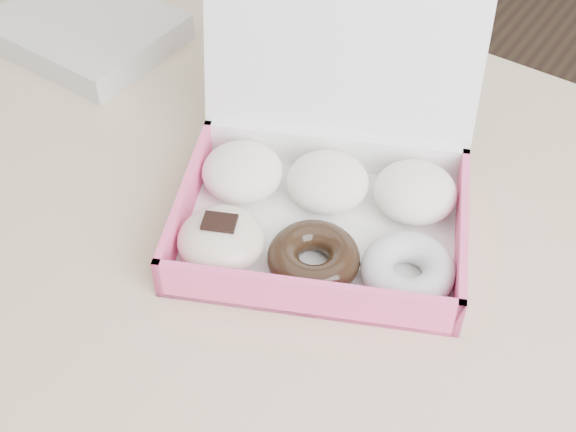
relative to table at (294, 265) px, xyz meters
The scene contains 3 objects.
table is the anchor object (origin of this frame).
donut_box 0.12m from the table, 16.17° to the left, with size 0.38×0.36×0.21m.
newspapers 0.45m from the table, 164.05° to the left, with size 0.23×0.18×0.04m, color silver.
Camera 1 is at (0.33, -0.50, 1.37)m, focal length 50.00 mm.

